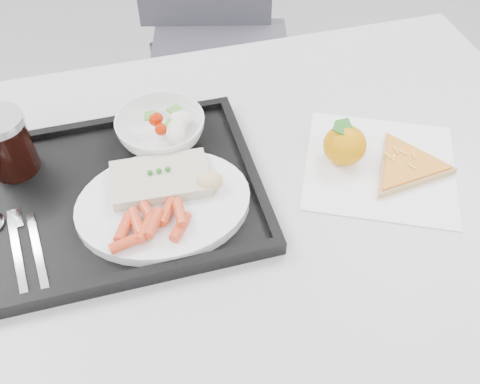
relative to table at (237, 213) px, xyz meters
name	(u,v)px	position (x,y,z in m)	size (l,w,h in m)	color
table	(237,213)	(0.00, 0.00, 0.00)	(1.20, 0.80, 0.75)	silver
chair	(213,22)	(0.15, 0.85, -0.15)	(0.51, 0.51, 0.93)	#38373F
tray	(119,195)	(-0.19, 0.03, 0.08)	(0.45, 0.35, 0.03)	black
dinner_plate	(164,204)	(-0.12, -0.02, 0.09)	(0.27, 0.27, 0.02)	white
fish_fillet	(160,179)	(-0.12, 0.01, 0.11)	(0.16, 0.10, 0.03)	beige
bread_roll	(209,181)	(-0.05, -0.02, 0.12)	(0.05, 0.05, 0.03)	#D3BD7B
salad_bowl	(161,129)	(-0.10, 0.13, 0.11)	(0.15, 0.15, 0.05)	white
cola_glass	(7,143)	(-0.34, 0.13, 0.14)	(0.08, 0.08, 0.11)	black
cutlery	(16,239)	(-0.35, -0.03, 0.08)	(0.09, 0.17, 0.01)	silver
napkin	(380,166)	(0.25, -0.02, 0.07)	(0.33, 0.32, 0.00)	white
tangerine	(345,145)	(0.19, 0.01, 0.10)	(0.09, 0.09, 0.07)	orange
pizza_slice	(407,166)	(0.29, -0.04, 0.08)	(0.25, 0.25, 0.02)	tan
carrot_pile	(152,223)	(-0.15, -0.07, 0.11)	(0.13, 0.08, 0.02)	red
salad_contents	(172,124)	(-0.08, 0.13, 0.12)	(0.08, 0.08, 0.03)	#A51A00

